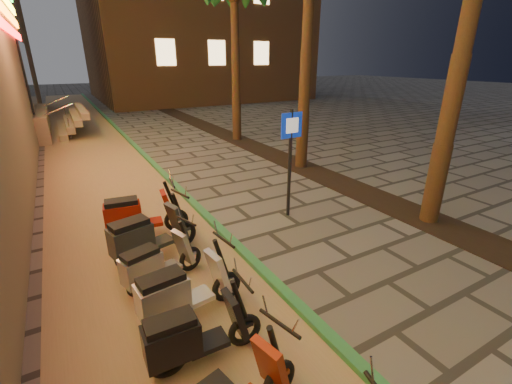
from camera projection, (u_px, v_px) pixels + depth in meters
ground at (394, 331)px, 4.79m from camera, size 120.00×120.00×0.00m
parking_strip at (102, 170)px, 11.67m from camera, size 3.40×60.00×0.01m
green_curb at (152, 162)px, 12.45m from camera, size 0.18×60.00×0.10m
planting_strip at (340, 183)px, 10.50m from camera, size 1.20×40.00×0.02m
pedestrian_sign at (290, 149)px, 7.76m from camera, size 0.56×0.10×2.54m
scooter_5 at (191, 336)px, 4.08m from camera, size 1.50×0.53×1.06m
scooter_6 at (180, 293)px, 4.80m from camera, size 1.62×0.63×1.14m
scooter_7 at (155, 264)px, 5.54m from camera, size 1.45×0.77×1.03m
scooter_8 at (145, 237)px, 6.25m from camera, size 1.71×0.83×1.21m
scooter_9 at (137, 216)px, 7.11m from camera, size 1.69×0.68×1.19m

